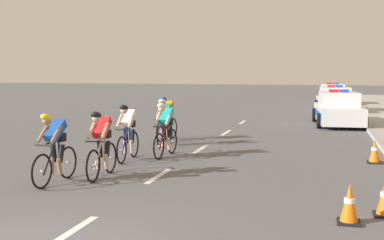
{
  "coord_description": "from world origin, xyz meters",
  "views": [
    {
      "loc": [
        3.57,
        -4.9,
        2.4
      ],
      "look_at": [
        0.25,
        7.31,
        1.1
      ],
      "focal_mm": 44.75,
      "sensor_mm": 36.0,
      "label": 1
    }
  ],
  "objects_px": {
    "cyclist_fifth": "(165,122)",
    "traffic_cone_mid": "(349,204)",
    "cyclist_third": "(128,132)",
    "traffic_cone_far": "(375,151)",
    "cyclist_sixth": "(167,118)",
    "cyclist_fourth": "(165,129)",
    "police_car_second": "(334,101)",
    "police_car_nearest": "(338,110)",
    "police_car_third": "(332,96)",
    "cyclist_lead": "(54,147)",
    "cyclist_second": "(101,143)"
  },
  "relations": [
    {
      "from": "cyclist_third",
      "to": "police_car_third",
      "type": "height_order",
      "value": "police_car_third"
    },
    {
      "from": "cyclist_fourth",
      "to": "cyclist_third",
      "type": "bearing_deg",
      "value": -133.32
    },
    {
      "from": "cyclist_lead",
      "to": "cyclist_second",
      "type": "relative_size",
      "value": 1.0
    },
    {
      "from": "police_car_second",
      "to": "cyclist_lead",
      "type": "bearing_deg",
      "value": -107.24
    },
    {
      "from": "police_car_third",
      "to": "cyclist_third",
      "type": "bearing_deg",
      "value": -103.78
    },
    {
      "from": "cyclist_fourth",
      "to": "traffic_cone_mid",
      "type": "height_order",
      "value": "cyclist_fourth"
    },
    {
      "from": "cyclist_lead",
      "to": "cyclist_second",
      "type": "xyz_separation_m",
      "value": [
        0.72,
        0.76,
        0.0
      ]
    },
    {
      "from": "police_car_third",
      "to": "traffic_cone_far",
      "type": "height_order",
      "value": "police_car_third"
    },
    {
      "from": "cyclist_fifth",
      "to": "traffic_cone_far",
      "type": "relative_size",
      "value": 2.69
    },
    {
      "from": "cyclist_lead",
      "to": "police_car_second",
      "type": "height_order",
      "value": "police_car_second"
    },
    {
      "from": "cyclist_lead",
      "to": "police_car_second",
      "type": "xyz_separation_m",
      "value": [
        6.18,
        19.93,
        -0.11
      ]
    },
    {
      "from": "cyclist_third",
      "to": "traffic_cone_far",
      "type": "relative_size",
      "value": 2.69
    },
    {
      "from": "cyclist_lead",
      "to": "police_car_nearest",
      "type": "distance_m",
      "value": 14.52
    },
    {
      "from": "cyclist_fourth",
      "to": "police_car_third",
      "type": "relative_size",
      "value": 0.39
    },
    {
      "from": "cyclist_lead",
      "to": "cyclist_sixth",
      "type": "xyz_separation_m",
      "value": [
        0.3,
        6.75,
        0.0
      ]
    },
    {
      "from": "cyclist_third",
      "to": "police_car_third",
      "type": "distance_m",
      "value": 23.98
    },
    {
      "from": "police_car_third",
      "to": "traffic_cone_mid",
      "type": "height_order",
      "value": "police_car_third"
    },
    {
      "from": "police_car_third",
      "to": "traffic_cone_mid",
      "type": "xyz_separation_m",
      "value": [
        -0.25,
        -27.33,
        -0.37
      ]
    },
    {
      "from": "police_car_nearest",
      "to": "cyclist_fifth",
      "type": "bearing_deg",
      "value": -126.17
    },
    {
      "from": "cyclist_sixth",
      "to": "traffic_cone_mid",
      "type": "relative_size",
      "value": 2.69
    },
    {
      "from": "cyclist_lead",
      "to": "cyclist_fifth",
      "type": "height_order",
      "value": "same"
    },
    {
      "from": "police_car_third",
      "to": "traffic_cone_mid",
      "type": "bearing_deg",
      "value": -90.53
    },
    {
      "from": "cyclist_second",
      "to": "traffic_cone_mid",
      "type": "xyz_separation_m",
      "value": [
        5.2,
        -1.94,
        -0.48
      ]
    },
    {
      "from": "police_car_nearest",
      "to": "cyclist_second",
      "type": "bearing_deg",
      "value": -113.8
    },
    {
      "from": "cyclist_fifth",
      "to": "traffic_cone_mid",
      "type": "distance_m",
      "value": 8.57
    },
    {
      "from": "cyclist_fourth",
      "to": "traffic_cone_far",
      "type": "distance_m",
      "value": 5.63
    },
    {
      "from": "traffic_cone_far",
      "to": "police_car_third",
      "type": "bearing_deg",
      "value": 91.71
    },
    {
      "from": "cyclist_fourth",
      "to": "police_car_second",
      "type": "bearing_deg",
      "value": 73.12
    },
    {
      "from": "cyclist_fourth",
      "to": "police_car_second",
      "type": "distance_m",
      "value": 16.96
    },
    {
      "from": "cyclist_fourth",
      "to": "cyclist_sixth",
      "type": "height_order",
      "value": "same"
    },
    {
      "from": "cyclist_third",
      "to": "traffic_cone_far",
      "type": "bearing_deg",
      "value": 12.09
    },
    {
      "from": "cyclist_sixth",
      "to": "police_car_nearest",
      "type": "height_order",
      "value": "police_car_nearest"
    },
    {
      "from": "cyclist_second",
      "to": "cyclist_third",
      "type": "distance_m",
      "value": 2.12
    },
    {
      "from": "cyclist_fourth",
      "to": "cyclist_sixth",
      "type": "distance_m",
      "value": 3.2
    },
    {
      "from": "cyclist_fifth",
      "to": "traffic_cone_far",
      "type": "height_order",
      "value": "cyclist_fifth"
    },
    {
      "from": "police_car_third",
      "to": "traffic_cone_far",
      "type": "relative_size",
      "value": 6.92
    },
    {
      "from": "cyclist_sixth",
      "to": "police_car_second",
      "type": "height_order",
      "value": "police_car_second"
    },
    {
      "from": "cyclist_third",
      "to": "cyclist_sixth",
      "type": "distance_m",
      "value": 3.89
    },
    {
      "from": "police_car_second",
      "to": "traffic_cone_mid",
      "type": "distance_m",
      "value": 21.11
    },
    {
      "from": "police_car_third",
      "to": "traffic_cone_far",
      "type": "xyz_separation_m",
      "value": [
        0.66,
        -21.92,
        -0.37
      ]
    },
    {
      "from": "police_car_third",
      "to": "cyclist_fifth",
      "type": "bearing_deg",
      "value": -105.09
    },
    {
      "from": "cyclist_sixth",
      "to": "cyclist_third",
      "type": "bearing_deg",
      "value": -87.42
    },
    {
      "from": "cyclist_third",
      "to": "police_car_second",
      "type": "bearing_deg",
      "value": 71.49
    },
    {
      "from": "police_car_nearest",
      "to": "traffic_cone_far",
      "type": "relative_size",
      "value": 7.09
    },
    {
      "from": "cyclist_fifth",
      "to": "cyclist_sixth",
      "type": "bearing_deg",
      "value": 105.22
    },
    {
      "from": "cyclist_lead",
      "to": "cyclist_third",
      "type": "height_order",
      "value": "same"
    },
    {
      "from": "police_car_third",
      "to": "cyclist_lead",
      "type": "bearing_deg",
      "value": -103.3
    },
    {
      "from": "cyclist_fourth",
      "to": "traffic_cone_mid",
      "type": "relative_size",
      "value": 2.69
    },
    {
      "from": "cyclist_sixth",
      "to": "traffic_cone_mid",
      "type": "height_order",
      "value": "cyclist_sixth"
    },
    {
      "from": "cyclist_second",
      "to": "cyclist_fourth",
      "type": "distance_m",
      "value": 2.98
    }
  ]
}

